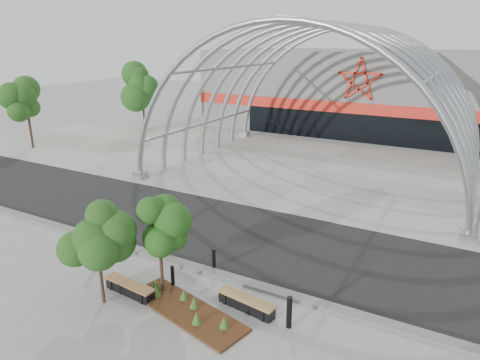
# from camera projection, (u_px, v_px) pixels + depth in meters

# --- Properties ---
(ground) EXTENTS (140.00, 140.00, 0.00)m
(ground) POSITION_uv_depth(u_px,v_px,m) (194.00, 264.00, 17.99)
(ground) COLOR gray
(ground) RESTS_ON ground
(road) EXTENTS (140.00, 7.00, 0.02)m
(road) POSITION_uv_depth(u_px,v_px,m) (235.00, 233.00, 20.90)
(road) COLOR black
(road) RESTS_ON ground
(forecourt) EXTENTS (60.00, 17.00, 0.04)m
(forecourt) POSITION_uv_depth(u_px,v_px,m) (317.00, 171.00, 30.87)
(forecourt) COLOR #A19C91
(forecourt) RESTS_ON ground
(kerb) EXTENTS (60.00, 0.50, 0.12)m
(kerb) POSITION_uv_depth(u_px,v_px,m) (191.00, 266.00, 17.77)
(kerb) COLOR slate
(kerb) RESTS_ON ground
(arena_building) EXTENTS (34.00, 15.24, 8.00)m
(arena_building) POSITION_uv_depth(u_px,v_px,m) (377.00, 90.00, 44.56)
(arena_building) COLOR slate
(arena_building) RESTS_ON ground
(vault_canopy) EXTENTS (20.80, 15.80, 20.36)m
(vault_canopy) POSITION_uv_depth(u_px,v_px,m) (317.00, 171.00, 30.87)
(vault_canopy) COLOR #9FA3A9
(vault_canopy) RESTS_ON ground
(planting_bed) EXTENTS (4.95, 2.49, 0.50)m
(planting_bed) POSITION_uv_depth(u_px,v_px,m) (186.00, 308.00, 14.89)
(planting_bed) COLOR #3D1F0D
(planting_bed) RESTS_ON ground
(street_tree_0) EXTENTS (1.64, 1.64, 3.74)m
(street_tree_0) POSITION_uv_depth(u_px,v_px,m) (96.00, 234.00, 14.59)
(street_tree_0) COLOR black
(street_tree_0) RESTS_ON ground
(street_tree_1) EXTENTS (1.52, 1.52, 3.59)m
(street_tree_1) POSITION_uv_depth(u_px,v_px,m) (159.00, 229.00, 15.25)
(street_tree_1) COLOR black
(street_tree_1) RESTS_ON ground
(bench_0) EXTENTS (2.25, 0.68, 0.46)m
(bench_0) POSITION_uv_depth(u_px,v_px,m) (130.00, 289.00, 15.84)
(bench_0) COLOR black
(bench_0) RESTS_ON ground
(bench_1) EXTENTS (2.28, 0.79, 0.47)m
(bench_1) POSITION_uv_depth(u_px,v_px,m) (246.00, 304.00, 14.92)
(bench_1) COLOR black
(bench_1) RESTS_ON ground
(bollard_0) EXTENTS (0.15, 0.15, 0.92)m
(bollard_0) POSITION_uv_depth(u_px,v_px,m) (95.00, 239.00, 19.27)
(bollard_0) COLOR black
(bollard_0) RESTS_ON ground
(bollard_1) EXTENTS (0.18, 0.18, 1.15)m
(bollard_1) POSITION_uv_depth(u_px,v_px,m) (94.00, 258.00, 17.38)
(bollard_1) COLOR black
(bollard_1) RESTS_ON ground
(bollard_2) EXTENTS (0.15, 0.15, 0.95)m
(bollard_2) POSITION_uv_depth(u_px,v_px,m) (214.00, 259.00, 17.44)
(bollard_2) COLOR black
(bollard_2) RESTS_ON ground
(bollard_3) EXTENTS (0.14, 0.14, 0.87)m
(bollard_3) POSITION_uv_depth(u_px,v_px,m) (173.00, 276.00, 16.26)
(bollard_3) COLOR black
(bollard_3) RESTS_ON ground
(bollard_4) EXTENTS (0.18, 0.18, 1.14)m
(bollard_4) POSITION_uv_depth(u_px,v_px,m) (289.00, 312.00, 13.90)
(bollard_4) COLOR black
(bollard_4) RESTS_ON ground
(bg_tree_0) EXTENTS (3.00, 3.00, 6.45)m
(bg_tree_0) POSITION_uv_depth(u_px,v_px,m) (142.00, 86.00, 42.38)
(bg_tree_0) COLOR #301D14
(bg_tree_0) RESTS_ON ground
(bg_tree_2) EXTENTS (2.55, 2.55, 5.38)m
(bg_tree_2) POSITION_uv_depth(u_px,v_px,m) (26.00, 104.00, 36.15)
(bg_tree_2) COLOR black
(bg_tree_2) RESTS_ON ground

